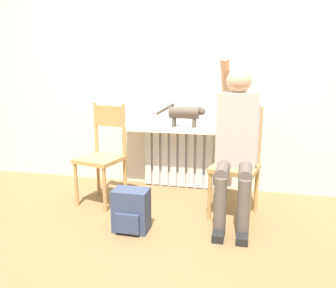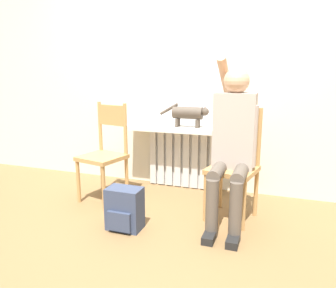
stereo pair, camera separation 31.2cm
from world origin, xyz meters
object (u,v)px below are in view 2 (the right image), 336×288
object	(u,v)px
cat	(189,113)
backpack	(124,209)
chair_left	(105,152)
person	(233,139)
chair_right	(234,163)

from	to	relation	value
cat	backpack	world-z (taller)	cat
chair_left	person	world-z (taller)	person
chair_left	backpack	bearing A→B (deg)	-35.37
person	backpack	distance (m)	1.06
chair_right	backpack	bearing A→B (deg)	-134.53
chair_left	chair_right	distance (m)	1.28
cat	backpack	size ratio (longest dim) A/B	1.52
chair_left	chair_right	bearing A→B (deg)	12.91
chair_left	backpack	distance (m)	0.78
chair_right	backpack	distance (m)	1.02
chair_right	backpack	size ratio (longest dim) A/B	2.78
person	cat	distance (m)	0.82
person	cat	bearing A→B (deg)	132.32
chair_right	person	world-z (taller)	person
chair_left	person	size ratio (longest dim) A/B	0.68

